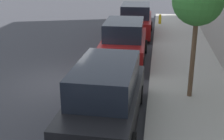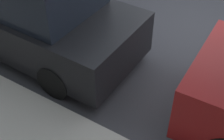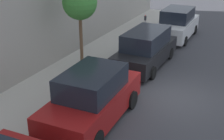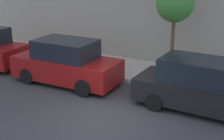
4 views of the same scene
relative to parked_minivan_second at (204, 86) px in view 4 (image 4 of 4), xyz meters
The scene contains 5 objects.
ground_plane 3.83m from the parked_minivan_second, 128.55° to the left, with size 60.00×60.00×0.00m, color #38383D.
sidewalk 4.09m from the parked_minivan_second, 46.69° to the left, with size 3.12×32.00×0.15m.
parked_minivan_second is the anchor object (origin of this frame).
parked_suv_third 5.99m from the parked_minivan_second, 91.35° to the left, with size 2.08×4.84×1.98m.
street_tree 4.19m from the parked_minivan_second, 38.52° to the left, with size 1.64×1.64×4.14m.
Camera 4 is at (-8.38, -5.01, 5.06)m, focal length 50.00 mm.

